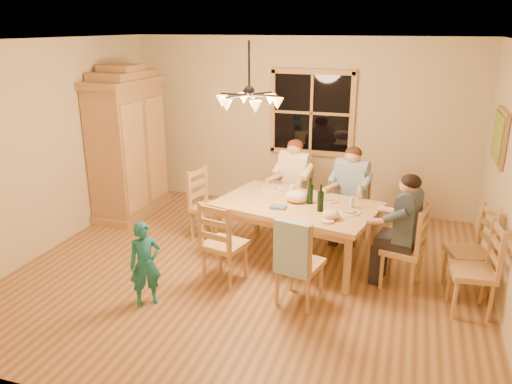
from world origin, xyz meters
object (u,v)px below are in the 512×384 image
(chair_far_left, at_px, (293,209))
(chair_end_right, at_px, (401,261))
(child, at_px, (145,264))
(chair_far_right, at_px, (349,220))
(chair_spare_front, at_px, (470,285))
(armoire, at_px, (128,148))
(chair_near_left, at_px, (225,256))
(adult_woman, at_px, (294,174))
(chair_end_left, at_px, (210,218))
(adult_plaid_man, at_px, (351,183))
(wine_bottle_a, at_px, (310,191))
(adult_slate_man, at_px, (406,217))
(chandelier, at_px, (249,100))
(chair_near_right, at_px, (299,276))
(wine_bottle_b, at_px, (321,198))
(chair_spare_back, at_px, (467,265))
(dining_table, at_px, (297,211))

(chair_far_left, xyz_separation_m, chair_end_right, (1.57, -1.27, 0.00))
(chair_far_left, distance_m, child, 2.70)
(chair_far_right, xyz_separation_m, child, (-1.83, -2.31, 0.16))
(chair_spare_front, bearing_deg, chair_far_left, 48.04)
(armoire, relative_size, chair_near_left, 2.32)
(chair_far_right, relative_size, adult_woman, 1.13)
(chair_far_right, xyz_separation_m, chair_end_left, (-1.86, -0.52, 0.00))
(adult_plaid_man, bearing_deg, chair_far_left, -0.00)
(adult_woman, bearing_deg, wine_bottle_a, 126.72)
(adult_slate_man, xyz_separation_m, child, (-2.57, -1.23, -0.38))
(chandelier, relative_size, wine_bottle_a, 2.33)
(chair_near_right, height_order, chair_end_left, same)
(adult_woman, bearing_deg, chair_end_left, 46.74)
(chair_end_right, relative_size, adult_woman, 1.13)
(chandelier, xyz_separation_m, chair_near_left, (-0.21, -0.30, -1.77))
(armoire, bearing_deg, chair_end_left, -20.47)
(chandelier, relative_size, chair_far_right, 0.78)
(chair_far_right, relative_size, chair_near_left, 1.00)
(armoire, relative_size, wine_bottle_b, 6.97)
(chair_spare_back, bearing_deg, chair_far_left, 43.92)
(chair_near_left, distance_m, chair_end_left, 1.24)
(chair_spare_back, bearing_deg, chair_near_right, 96.20)
(chandelier, bearing_deg, chair_end_right, 6.40)
(chair_far_left, height_order, chair_spare_front, same)
(adult_slate_man, bearing_deg, dining_table, 90.00)
(dining_table, bearing_deg, child, -130.06)
(chandelier, relative_size, chair_end_right, 0.78)
(chair_near_left, xyz_separation_m, chair_near_right, (0.93, -0.21, 0.00))
(chair_spare_back, bearing_deg, armoire, 58.83)
(chair_far_right, height_order, chair_end_left, same)
(chair_end_left, xyz_separation_m, adult_woman, (1.03, 0.70, 0.54))
(chair_near_right, bearing_deg, wine_bottle_b, 98.90)
(dining_table, distance_m, adult_slate_man, 1.34)
(armoire, xyz_separation_m, adult_woman, (2.60, 0.11, -0.22))
(chandelier, xyz_separation_m, wine_bottle_b, (0.78, 0.31, -1.15))
(chair_far_left, xyz_separation_m, wine_bottle_b, (0.59, -1.16, 0.62))
(wine_bottle_a, xyz_separation_m, child, (-1.42, -1.56, -0.46))
(chair_end_right, distance_m, wine_bottle_b, 1.16)
(chair_far_right, relative_size, wine_bottle_a, 3.00)
(wine_bottle_b, bearing_deg, chair_near_left, -148.47)
(wine_bottle_a, distance_m, chair_spare_front, 2.06)
(chair_far_left, height_order, adult_woman, adult_woman)
(adult_slate_man, distance_m, chair_spare_back, 0.89)
(chair_end_left, bearing_deg, chair_near_left, 43.26)
(chandelier, height_order, armoire, chandelier)
(wine_bottle_b, height_order, chair_spare_front, wine_bottle_b)
(chair_far_right, bearing_deg, wine_bottle_a, 74.01)
(dining_table, distance_m, chair_end_left, 1.38)
(adult_slate_man, height_order, chair_spare_back, adult_slate_man)
(chair_near_right, xyz_separation_m, child, (-1.54, -0.53, 0.16))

